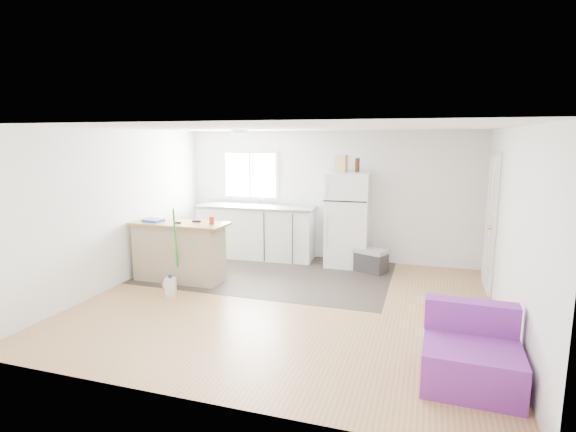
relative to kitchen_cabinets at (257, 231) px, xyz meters
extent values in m
cube|color=#B07349|center=(1.30, -2.15, -0.52)|extent=(5.50, 5.00, 0.01)
cube|color=white|center=(1.30, -2.15, 1.89)|extent=(5.50, 5.00, 0.01)
cube|color=white|center=(1.30, 0.35, 0.69)|extent=(5.50, 0.01, 2.40)
cube|color=white|center=(1.30, -4.65, 0.69)|extent=(5.50, 0.01, 2.40)
cube|color=white|center=(-1.45, -2.15, 0.69)|extent=(0.01, 5.00, 2.40)
cube|color=white|center=(4.05, -2.15, 0.69)|extent=(0.01, 5.00, 2.40)
cube|color=#373029|center=(0.57, -0.90, -0.51)|extent=(4.05, 2.50, 0.00)
cube|color=white|center=(-0.25, 0.34, 1.04)|extent=(1.18, 0.04, 0.98)
cube|color=white|center=(-0.25, 0.32, 1.04)|extent=(1.05, 0.01, 0.85)
cube|color=white|center=(-0.25, 0.31, 1.04)|extent=(0.03, 0.02, 0.85)
cube|color=white|center=(4.02, -0.60, 0.50)|extent=(0.05, 0.82, 2.03)
cube|color=white|center=(4.03, -0.60, 0.51)|extent=(0.03, 0.92, 2.10)
sphere|color=gold|center=(3.97, -0.92, 0.49)|extent=(0.07, 0.07, 0.07)
cylinder|color=white|center=(0.10, -0.95, 1.85)|extent=(0.30, 0.30, 0.07)
cube|color=white|center=(0.00, 0.00, -0.03)|extent=(2.21, 0.77, 0.96)
cube|color=slate|center=(0.00, 0.00, 0.47)|extent=(2.28, 0.82, 0.04)
cube|color=silver|center=(0.00, -0.03, 0.47)|extent=(0.62, 0.49, 0.07)
cube|color=tan|center=(-0.66, -1.71, -0.06)|extent=(1.41, 0.50, 0.91)
cube|color=#A07544|center=(-0.63, -1.71, 0.42)|extent=(1.55, 0.59, 0.04)
cube|color=white|center=(1.75, -0.02, 0.33)|extent=(0.77, 0.72, 1.68)
cube|color=black|center=(1.75, -0.37, 0.70)|extent=(0.74, 0.04, 0.02)
cube|color=silver|center=(1.46, -0.37, 0.91)|extent=(0.03, 0.02, 0.30)
cube|color=silver|center=(1.46, -0.37, 0.18)|extent=(0.03, 0.02, 0.59)
cube|color=#2C2C2F|center=(2.22, -0.31, -0.34)|extent=(0.59, 0.50, 0.33)
cube|color=#969699|center=(2.22, -0.31, -0.14)|extent=(0.62, 0.53, 0.07)
cube|color=purple|center=(3.57, -3.64, -0.31)|extent=(0.88, 0.83, 0.40)
cube|color=purple|center=(3.57, -3.33, 0.05)|extent=(0.87, 0.22, 0.30)
cube|color=silver|center=(-0.40, -2.41, -0.37)|extent=(0.17, 0.14, 0.27)
cylinder|color=#192EB5|center=(-0.40, -2.41, -0.21)|extent=(0.06, 0.06, 0.05)
cylinder|color=green|center=(-0.52, -2.03, 0.13)|extent=(0.17, 0.31, 1.21)
sphere|color=beige|center=(-0.63, -2.14, -0.45)|extent=(0.14, 0.14, 0.14)
cylinder|color=red|center=(-0.08, -1.67, 0.50)|extent=(0.10, 0.10, 0.12)
cube|color=blue|center=(-1.07, -1.77, 0.46)|extent=(0.33, 0.26, 0.04)
cube|color=black|center=(-0.38, -1.60, 0.46)|extent=(0.14, 0.07, 0.03)
cube|color=black|center=(-0.60, -1.80, 0.45)|extent=(0.11, 0.06, 0.03)
cube|color=tan|center=(1.63, -0.07, 1.32)|extent=(0.22, 0.16, 0.30)
cylinder|color=#3B1F0A|center=(1.90, -0.08, 1.29)|extent=(0.08, 0.08, 0.25)
cylinder|color=#3B1F0A|center=(1.91, -0.05, 1.29)|extent=(0.09, 0.09, 0.25)
camera|label=1|loc=(3.12, -7.83, 1.76)|focal=28.00mm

